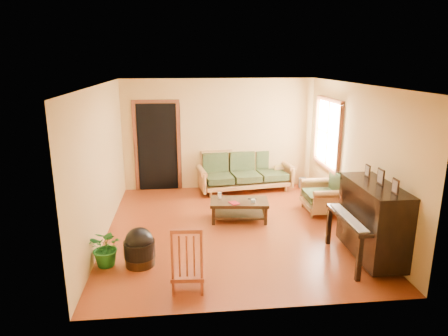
{
  "coord_description": "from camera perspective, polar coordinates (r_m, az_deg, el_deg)",
  "views": [
    {
      "loc": [
        -0.86,
        -6.77,
        3.0
      ],
      "look_at": [
        -0.12,
        0.2,
        1.1
      ],
      "focal_mm": 32.0,
      "sensor_mm": 36.0,
      "label": 1
    }
  ],
  "objects": [
    {
      "name": "footstool",
      "position": [
        6.25,
        -11.96,
        -11.57
      ],
      "size": [
        0.5,
        0.5,
        0.44
      ],
      "primitive_type": "cylinder",
      "rotation": [
        0.0,
        0.0,
        0.08
      ],
      "color": "black",
      "rests_on": "floor"
    },
    {
      "name": "remote",
      "position": [
        7.76,
        4.03,
        -4.39
      ],
      "size": [
        0.16,
        0.06,
        0.02
      ],
      "primitive_type": "cube",
      "rotation": [
        0.0,
        0.0,
        -0.1
      ],
      "color": "black",
      "rests_on": "coffee_table"
    },
    {
      "name": "floor",
      "position": [
        7.45,
        1.12,
        -8.57
      ],
      "size": [
        5.0,
        5.0,
        0.0
      ],
      "primitive_type": "plane",
      "color": "maroon",
      "rests_on": "ground"
    },
    {
      "name": "book",
      "position": [
        7.47,
        0.94,
        -5.13
      ],
      "size": [
        0.22,
        0.25,
        0.02
      ],
      "primitive_type": "imported",
      "rotation": [
        0.0,
        0.0,
        0.38
      ],
      "color": "maroon",
      "rests_on": "coffee_table"
    },
    {
      "name": "red_chair",
      "position": [
        5.46,
        -5.22,
        -12.49
      ],
      "size": [
        0.47,
        0.51,
        0.94
      ],
      "primitive_type": "cube",
      "rotation": [
        0.0,
        0.0,
        -0.06
      ],
      "color": "maroon",
      "rests_on": "floor"
    },
    {
      "name": "glass_jar",
      "position": [
        7.59,
        4.2,
        -4.69
      ],
      "size": [
        0.09,
        0.09,
        0.06
      ],
      "primitive_type": "cylinder",
      "rotation": [
        0.0,
        0.0,
        -0.08
      ],
      "color": "white",
      "rests_on": "coffee_table"
    },
    {
      "name": "sofa",
      "position": [
        9.4,
        3.07,
        -0.47
      ],
      "size": [
        2.28,
        1.19,
        0.93
      ],
      "primitive_type": "cube",
      "rotation": [
        0.0,
        0.0,
        0.13
      ],
      "color": "#A1703B",
      "rests_on": "floor"
    },
    {
      "name": "coffee_table",
      "position": [
        7.74,
        2.18,
        -6.05
      ],
      "size": [
        1.16,
        0.71,
        0.4
      ],
      "primitive_type": "cube",
      "rotation": [
        0.0,
        0.0,
        -0.11
      ],
      "color": "black",
      "rests_on": "floor"
    },
    {
      "name": "ceramic_crock",
      "position": [
        9.88,
        11.15,
        -2.09
      ],
      "size": [
        0.23,
        0.23,
        0.24
      ],
      "primitive_type": "cylinder",
      "rotation": [
        0.0,
        0.0,
        -0.27
      ],
      "color": "#334899",
      "rests_on": "floor"
    },
    {
      "name": "leaning_frame",
      "position": [
        9.85,
        8.36,
        -1.03
      ],
      "size": [
        0.43,
        0.21,
        0.56
      ],
      "primitive_type": "cube",
      "rotation": [
        0.0,
        0.0,
        0.3
      ],
      "color": "gold",
      "rests_on": "floor"
    },
    {
      "name": "window",
      "position": [
        8.76,
        14.63,
        4.82
      ],
      "size": [
        0.12,
        1.36,
        1.46
      ],
      "primitive_type": "cube",
      "color": "white",
      "rests_on": "right_wall"
    },
    {
      "name": "candle",
      "position": [
        7.78,
        -0.63,
        -3.9
      ],
      "size": [
        0.07,
        0.07,
        0.12
      ],
      "primitive_type": "cylinder",
      "rotation": [
        0.0,
        0.0,
        0.07
      ],
      "color": "silver",
      "rests_on": "coffee_table"
    },
    {
      "name": "armchair",
      "position": [
        8.3,
        13.94,
        -3.22
      ],
      "size": [
        0.85,
        0.89,
        0.89
      ],
      "primitive_type": "cube",
      "rotation": [
        0.0,
        0.0,
        -0.0
      ],
      "color": "#A1703B",
      "rests_on": "floor"
    },
    {
      "name": "piano",
      "position": [
        6.52,
        20.5,
        -7.32
      ],
      "size": [
        0.82,
        1.38,
        1.22
      ],
      "primitive_type": "cube",
      "rotation": [
        0.0,
        0.0,
        -0.0
      ],
      "color": "black",
      "rests_on": "floor"
    },
    {
      "name": "doorway",
      "position": [
        9.47,
        -9.49,
        2.93
      ],
      "size": [
        1.08,
        0.16,
        2.05
      ],
      "primitive_type": "cube",
      "color": "black",
      "rests_on": "floor"
    },
    {
      "name": "potted_plant",
      "position": [
        6.32,
        -16.39,
        -10.8
      ],
      "size": [
        0.66,
        0.61,
        0.6
      ],
      "primitive_type": "imported",
      "rotation": [
        0.0,
        0.0,
        -0.32
      ],
      "color": "#1B5F1C",
      "rests_on": "floor"
    }
  ]
}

